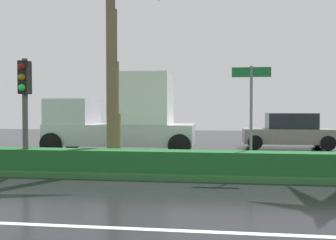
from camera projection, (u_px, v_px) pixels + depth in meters
name	position (u px, v px, depth m)	size (l,w,h in m)	color
ground_plane	(235.00, 167.00, 12.68)	(90.00, 42.00, 0.10)	black
near_lane_divider_stripe	(257.00, 234.00, 5.75)	(81.00, 0.14, 0.01)	white
median_strip	(237.00, 168.00, 11.69)	(85.50, 4.00, 0.15)	#2D6B33
median_hedge	(239.00, 163.00, 10.29)	(76.50, 0.70, 0.60)	#1E6028
traffic_signal_median_left	(25.00, 93.00, 10.89)	(0.28, 0.43, 3.23)	#4C4C47
street_name_sign	(251.00, 103.00, 10.71)	(1.10, 0.08, 3.00)	slate
box_truck_lead	(123.00, 118.00, 16.47)	(6.40, 2.64, 3.46)	silver
car_in_traffic_leading	(289.00, 131.00, 18.41)	(4.30, 2.02, 1.72)	gray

